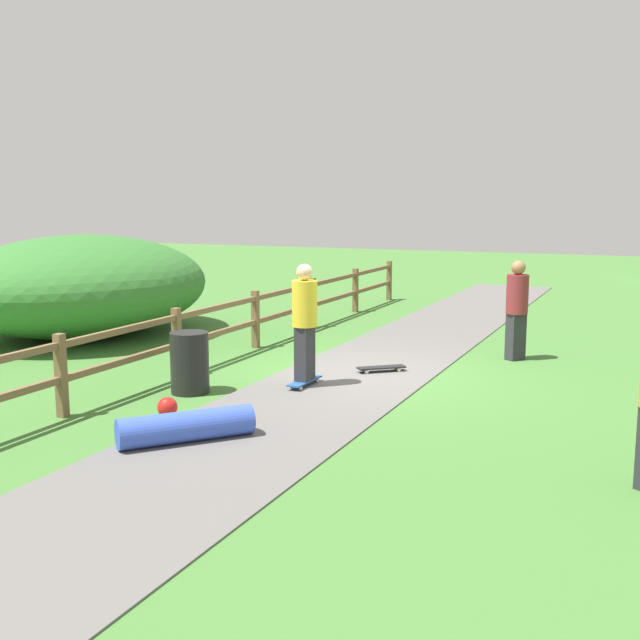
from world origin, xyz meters
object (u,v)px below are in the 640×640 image
object	(u,v)px
skater_riding	(305,318)
skater_fallen	(185,425)
trash_bin	(190,363)
bystander_maroon	(517,305)
bush_large	(82,285)
skateboard_loose	(381,368)

from	to	relation	value
skater_riding	skater_fallen	bearing A→B (deg)	-92.91
trash_bin	bystander_maroon	distance (m)	5.86
skater_fallen	bush_large	bearing A→B (deg)	139.54
skateboard_loose	skater_fallen	bearing A→B (deg)	-101.64
bystander_maroon	skater_riding	bearing A→B (deg)	-127.47
bush_large	trash_bin	xyz separation A→B (m)	(4.79, -3.19, -0.59)
trash_bin	skateboard_loose	size ratio (longest dim) A/B	1.22
bush_large	bystander_maroon	size ratio (longest dim) A/B	3.26
skater_riding	skateboard_loose	bearing A→B (deg)	61.50
skateboard_loose	bystander_maroon	bearing A→B (deg)	47.34
trash_bin	skateboard_loose	bearing A→B (deg)	48.36
trash_bin	skater_fallen	bearing A→B (deg)	-57.61
bush_large	skater_fallen	bearing A→B (deg)	-40.46
skater_riding	skateboard_loose	size ratio (longest dim) A/B	2.48
bush_large	skateboard_loose	distance (m)	7.01
trash_bin	bush_large	bearing A→B (deg)	146.27
trash_bin	skater_riding	bearing A→B (deg)	36.51
bush_large	trash_bin	world-z (taller)	bush_large
skater_fallen	bystander_maroon	xyz separation A→B (m)	(2.69, 6.26, 0.77)
skateboard_loose	bystander_maroon	world-z (taller)	bystander_maroon
skateboard_loose	bystander_maroon	size ratio (longest dim) A/B	0.42
bush_large	skater_fallen	size ratio (longest dim) A/B	3.89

